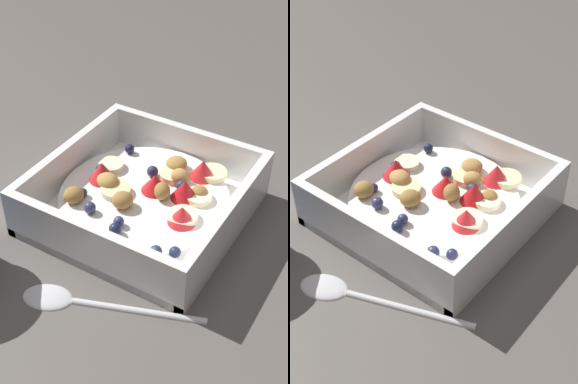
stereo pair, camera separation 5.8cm
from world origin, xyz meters
TOP-DOWN VIEW (x-y plane):
  - ground_plane at (0.00, 0.00)m, footprint 2.40×2.40m
  - fruit_bowl at (0.01, -0.01)m, footprint 0.21×0.21m
  - spoon at (-0.13, -0.02)m, footprint 0.08×0.17m

SIDE VIEW (x-z plane):
  - ground_plane at x=0.00m, z-range 0.00..0.00m
  - spoon at x=-0.13m, z-range 0.00..0.01m
  - fruit_bowl at x=0.01m, z-range -0.01..0.05m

